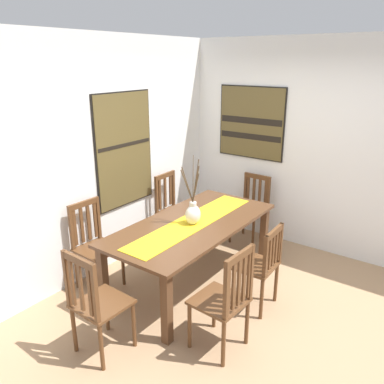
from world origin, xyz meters
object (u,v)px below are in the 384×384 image
Objects in this scene: chair_2 at (259,264)px; painting_on_side_wall at (251,123)px; chair_4 at (173,209)px; chair_0 at (96,303)px; chair_1 at (251,207)px; painting_on_back_wall at (124,150)px; chair_3 at (94,244)px; centerpiece_vase at (193,213)px; chair_5 at (226,298)px; dining_table at (193,230)px.

painting_on_side_wall reaches higher than chair_2.
chair_4 is at bearing 147.99° from painting_on_side_wall.
chair_1 is (2.75, 0.01, -0.01)m from chair_0.
chair_2 is 0.65× the size of painting_on_back_wall.
chair_2 is 2.20m from painting_on_side_wall.
chair_1 is 0.95× the size of chair_3.
centerpiece_vase is 0.54× the size of painting_on_back_wall.
painting_on_side_wall is at bearing 31.96° from chair_2.
painting_on_side_wall is (0.98, -0.61, 1.10)m from chair_4.
centerpiece_vase is at bearing -0.41° from chair_0.
painting_on_side_wall reaches higher than centerpiece_vase.
dining_table is at bearing 50.39° from chair_5.
chair_4 is at bearing 50.25° from centerpiece_vase.
dining_table is 2.12× the size of chair_3.
chair_5 reaches higher than chair_0.
centerpiece_vase reaches higher than chair_1.
chair_4 is at bearing 68.50° from chair_2.
painting_on_side_wall is at bearing 7.72° from centerpiece_vase.
chair_1 is at bearing -49.21° from chair_4.
chair_0 is at bearing 179.59° from centerpiece_vase.
dining_table is 1.50× the size of painting_on_back_wall.
painting_on_back_wall is at bearing 151.29° from painting_on_side_wall.
painting_on_back_wall is at bearing 36.68° from chair_0.
dining_table is 1.09m from chair_3.
chair_2 is 0.92× the size of chair_3.
chair_4 is (2.05, 0.83, -0.00)m from chair_0.
centerpiece_vase is 0.75× the size of chair_0.
painting_on_side_wall is (1.64, 0.20, 0.95)m from dining_table.
chair_3 is 0.71× the size of painting_on_back_wall.
dining_table is at bearing 179.76° from chair_1.
chair_1 reaches higher than chair_2.
painting_on_back_wall reaches higher than chair_2.
centerpiece_vase is (-0.03, -0.03, 0.22)m from dining_table.
dining_table is 1.37m from chair_1.
chair_1 is 1.91m from painting_on_back_wall.
chair_5 is 2.25m from painting_on_back_wall.
chair_5 is (-0.74, -0.06, 0.03)m from chair_2.
chair_3 is at bearing 157.39° from chair_1.
chair_4 reaches higher than chair_3.
chair_3 is (-0.70, 1.65, 0.02)m from chair_2.
chair_0 reaches higher than chair_3.
chair_4 is 1.10m from painting_on_back_wall.
chair_3 reaches higher than chair_1.
painting_on_back_wall is (0.06, 1.06, 0.74)m from dining_table.
painting_on_side_wall is at bearing 4.10° from chair_0.
chair_2 is at bearing -111.50° from chair_4.
chair_4 is (-0.70, 0.81, 0.01)m from chair_1.
dining_table is 1.40m from chair_0.
chair_4 is 1.00× the size of painting_on_side_wall.
chair_1 reaches higher than dining_table.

